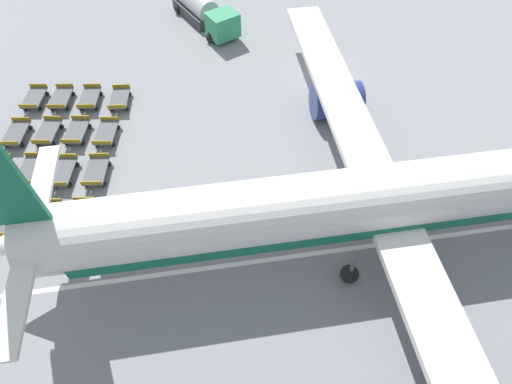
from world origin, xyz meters
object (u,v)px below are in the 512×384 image
at_px(baggage_dolly_row_mid_b_col_a, 90,98).
at_px(baggage_dolly_row_mid_b_col_b, 77,132).
at_px(airplane, 407,197).
at_px(baggage_dolly_row_near_col_a, 35,98).
at_px(baggage_dolly_row_mid_a_col_c, 31,171).
at_px(baggage_dolly_row_far_col_b, 107,133).
at_px(baggage_dolly_row_mid_a_col_d, 8,219).
at_px(baggage_dolly_row_near_col_b, 16,134).
at_px(baggage_dolly_row_mid_a_col_a, 61,98).
at_px(fuel_tanker_primary, 203,10).
at_px(baggage_dolly_row_mid_b_col_d, 47,219).
at_px(baggage_dolly_row_mid_a_col_b, 48,132).
at_px(baggage_dolly_row_far_col_d, 80,218).
at_px(baggage_dolly_row_mid_b_col_c, 63,172).
at_px(baggage_dolly_row_far_col_a, 120,99).
at_px(baggage_dolly_row_far_col_c, 97,171).

relative_size(baggage_dolly_row_mid_b_col_a, baggage_dolly_row_mid_b_col_b, 1.00).
relative_size(airplane, baggage_dolly_row_near_col_a, 13.64).
distance_m(baggage_dolly_row_mid_a_col_c, baggage_dolly_row_far_col_b, 5.74).
relative_size(baggage_dolly_row_mid_a_col_d, baggage_dolly_row_mid_b_col_b, 1.00).
height_order(baggage_dolly_row_near_col_a, baggage_dolly_row_mid_b_col_b, same).
relative_size(baggage_dolly_row_near_col_b, baggage_dolly_row_far_col_b, 1.00).
height_order(baggage_dolly_row_mid_a_col_a, baggage_dolly_row_mid_b_col_a, same).
relative_size(baggage_dolly_row_mid_a_col_a, baggage_dolly_row_mid_a_col_c, 1.00).
bearing_deg(baggage_dolly_row_mid_a_col_c, fuel_tanker_primary, 139.76).
height_order(fuel_tanker_primary, baggage_dolly_row_mid_b_col_b, fuel_tanker_primary).
height_order(airplane, baggage_dolly_row_near_col_a, airplane).
relative_size(baggage_dolly_row_near_col_a, baggage_dolly_row_mid_b_col_b, 1.00).
xyz_separation_m(baggage_dolly_row_mid_a_col_a, baggage_dolly_row_mid_b_col_d, (11.98, -0.15, 0.00)).
bearing_deg(airplane, fuel_tanker_primary, -163.77).
distance_m(baggage_dolly_row_mid_a_col_b, baggage_dolly_row_mid_a_col_d, 7.84).
distance_m(airplane, baggage_dolly_row_mid_b_col_d, 21.92).
bearing_deg(baggage_dolly_row_mid_a_col_d, baggage_dolly_row_mid_b_col_a, 156.54).
distance_m(fuel_tanker_primary, baggage_dolly_row_mid_b_col_a, 14.88).
relative_size(baggage_dolly_row_mid_b_col_b, baggage_dolly_row_far_col_d, 1.00).
bearing_deg(baggage_dolly_row_mid_a_col_d, baggage_dolly_row_mid_b_col_c, 136.64).
relative_size(airplane, baggage_dolly_row_mid_a_col_a, 13.64).
relative_size(baggage_dolly_row_mid_b_col_b, baggage_dolly_row_far_col_b, 1.00).
bearing_deg(baggage_dolly_row_far_col_b, baggage_dolly_row_mid_b_col_a, -163.43).
bearing_deg(baggage_dolly_row_far_col_a, baggage_dolly_row_mid_a_col_c, -44.11).
bearing_deg(baggage_dolly_row_far_col_c, baggage_dolly_row_mid_a_col_d, -62.13).
bearing_deg(baggage_dolly_row_far_col_d, baggage_dolly_row_far_col_c, 165.40).
bearing_deg(baggage_dolly_row_far_col_a, airplane, 45.17).
distance_m(baggage_dolly_row_near_col_a, baggage_dolly_row_mid_a_col_d, 11.93).
xyz_separation_m(baggage_dolly_row_mid_b_col_d, baggage_dolly_row_far_col_d, (0.34, 2.06, 0.00)).
xyz_separation_m(airplane, baggage_dolly_row_mid_b_col_b, (-13.07, -19.51, -3.07)).
bearing_deg(baggage_dolly_row_mid_a_col_a, baggage_dolly_row_mid_b_col_c, 4.38).
relative_size(baggage_dolly_row_near_col_b, baggage_dolly_row_far_col_c, 1.00).
bearing_deg(baggage_dolly_row_far_col_a, baggage_dolly_row_mid_b_col_d, -23.67).
distance_m(baggage_dolly_row_mid_a_col_d, baggage_dolly_row_far_col_c, 6.08).
relative_size(airplane, baggage_dolly_row_mid_a_col_c, 13.64).
relative_size(baggage_dolly_row_mid_b_col_a, baggage_dolly_row_far_col_b, 1.00).
relative_size(baggage_dolly_row_near_col_a, baggage_dolly_row_mid_a_col_b, 1.00).
bearing_deg(baggage_dolly_row_mid_b_col_c, baggage_dolly_row_mid_b_col_d, -11.42).
distance_m(baggage_dolly_row_mid_a_col_d, baggage_dolly_row_mid_b_col_c, 4.55).
bearing_deg(baggage_dolly_row_far_col_c, baggage_dolly_row_mid_a_col_b, -143.10).
height_order(fuel_tanker_primary, baggage_dolly_row_far_col_c, fuel_tanker_primary).
bearing_deg(baggage_dolly_row_mid_a_col_b, baggage_dolly_row_far_col_d, 17.17).
xyz_separation_m(airplane, baggage_dolly_row_mid_a_col_c, (-9.82, -22.46, -3.07)).
xyz_separation_m(baggage_dolly_row_mid_a_col_a, baggage_dolly_row_mid_a_col_c, (7.50, -1.57, 0.00)).
bearing_deg(baggage_dolly_row_far_col_b, baggage_dolly_row_near_col_b, -102.51).
xyz_separation_m(baggage_dolly_row_mid_a_col_d, baggage_dolly_row_mid_b_col_a, (-10.93, 4.74, 0.00)).
bearing_deg(baggage_dolly_row_mid_b_col_d, baggage_dolly_row_far_col_b, 152.37).
bearing_deg(baggage_dolly_row_near_col_b, baggage_dolly_row_far_col_b, 77.49).
bearing_deg(baggage_dolly_row_mid_a_col_b, baggage_dolly_row_far_col_c, 36.90).
distance_m(baggage_dolly_row_mid_b_col_b, baggage_dolly_row_far_col_a, 4.49).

